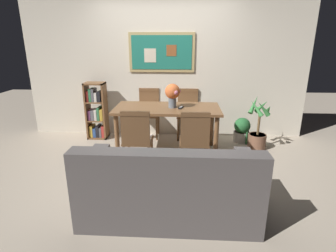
{
  "coord_description": "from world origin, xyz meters",
  "views": [
    {
      "loc": [
        0.34,
        -3.65,
        1.8
      ],
      "look_at": [
        0.14,
        -0.1,
        0.65
      ],
      "focal_mm": 28.94,
      "sensor_mm": 36.0,
      "label": 1
    }
  ],
  "objects": [
    {
      "name": "dining_chair_near_left",
      "position": [
        -0.28,
        -0.22,
        0.54
      ],
      "size": [
        0.4,
        0.41,
        0.91
      ],
      "color": "brown",
      "rests_on": "ground_plane"
    },
    {
      "name": "tv_remote",
      "position": [
        0.31,
        0.48,
        0.77
      ],
      "size": [
        0.09,
        0.16,
        0.02
      ],
      "color": "black",
      "rests_on": "dining_table"
    },
    {
      "name": "leather_couch",
      "position": [
        0.21,
        -1.19,
        0.31
      ],
      "size": [
        1.8,
        0.84,
        0.84
      ],
      "color": "#514C4C",
      "rests_on": "ground_plane"
    },
    {
      "name": "wall_back_with_painting",
      "position": [
        -0.0,
        1.46,
        1.3
      ],
      "size": [
        5.2,
        0.14,
        2.6
      ],
      "color": "beige",
      "rests_on": "ground_plane"
    },
    {
      "name": "potted_palm",
      "position": [
        1.61,
        0.75,
        0.3
      ],
      "size": [
        0.39,
        0.42,
        0.9
      ],
      "color": "brown",
      "rests_on": "ground_plane"
    },
    {
      "name": "dining_chair_near_right",
      "position": [
        0.51,
        -0.22,
        0.54
      ],
      "size": [
        0.4,
        0.41,
        0.91
      ],
      "color": "brown",
      "rests_on": "ground_plane"
    },
    {
      "name": "potted_ivy",
      "position": [
        1.42,
        1.08,
        0.22
      ],
      "size": [
        0.3,
        0.31,
        0.51
      ],
      "color": "#B2ADA3",
      "rests_on": "ground_plane"
    },
    {
      "name": "flower_vase",
      "position": [
        0.18,
        0.51,
        0.99
      ],
      "size": [
        0.25,
        0.24,
        0.38
      ],
      "color": "slate",
      "rests_on": "dining_table"
    },
    {
      "name": "dining_chair_far_right",
      "position": [
        0.43,
        1.29,
        0.54
      ],
      "size": [
        0.4,
        0.41,
        0.91
      ],
      "color": "brown",
      "rests_on": "ground_plane"
    },
    {
      "name": "bookshelf",
      "position": [
        -1.26,
        1.13,
        0.49
      ],
      "size": [
        0.36,
        0.28,
        1.05
      ],
      "color": "brown",
      "rests_on": "ground_plane"
    },
    {
      "name": "ground_plane",
      "position": [
        0.0,
        0.0,
        0.0
      ],
      "size": [
        12.0,
        12.0,
        0.0
      ],
      "primitive_type": "plane",
      "color": "tan"
    },
    {
      "name": "dining_table",
      "position": [
        0.09,
        0.53,
        0.66
      ],
      "size": [
        1.67,
        0.82,
        0.76
      ],
      "color": "brown",
      "rests_on": "ground_plane"
    },
    {
      "name": "dining_chair_far_left",
      "position": [
        -0.3,
        1.31,
        0.54
      ],
      "size": [
        0.4,
        0.41,
        0.91
      ],
      "color": "brown",
      "rests_on": "ground_plane"
    }
  ]
}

